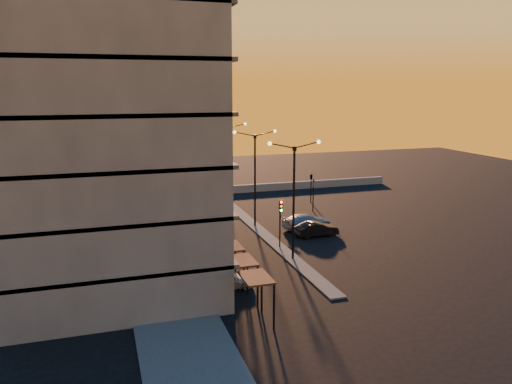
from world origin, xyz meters
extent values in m
plane|color=black|center=(0.00, 0.00, 0.00)|extent=(120.00, 120.00, 0.00)
cube|color=#535350|center=(-10.50, 4.00, 0.06)|extent=(5.00, 40.00, 0.12)
cube|color=#535350|center=(0.00, 10.00, 0.06)|extent=(1.20, 36.00, 0.12)
cube|color=gray|center=(2.00, 26.00, 0.50)|extent=(44.00, 0.50, 1.00)
cylinder|color=#67625B|center=(-14.00, 2.00, 12.50)|extent=(14.00, 14.00, 25.00)
cube|color=#67625B|center=(-14.00, -3.00, 12.50)|extent=(14.00, 10.00, 25.00)
cylinder|color=black|center=(-14.00, 2.00, 1.60)|extent=(14.16, 14.16, 2.40)
cube|color=black|center=(-6.80, -2.00, 3.60)|extent=(0.15, 3.20, 1.20)
cylinder|color=black|center=(0.00, 0.00, 4.50)|extent=(0.18, 0.18, 9.00)
cube|color=black|center=(0.00, 0.00, 8.90)|extent=(0.25, 0.25, 0.35)
sphere|color=#FFE5B2|center=(-2.00, 0.00, 9.35)|extent=(0.32, 0.32, 0.32)
sphere|color=#FFE5B2|center=(2.00, 0.00, 9.35)|extent=(0.32, 0.32, 0.32)
cylinder|color=black|center=(0.00, 10.00, 4.50)|extent=(0.18, 0.18, 9.00)
cube|color=black|center=(0.00, 10.00, 8.90)|extent=(0.25, 0.25, 0.35)
sphere|color=#FFE5B2|center=(-2.00, 10.00, 9.35)|extent=(0.32, 0.32, 0.32)
sphere|color=#FFE5B2|center=(2.00, 10.00, 9.35)|extent=(0.32, 0.32, 0.32)
cylinder|color=black|center=(0.00, 20.00, 4.50)|extent=(0.18, 0.18, 9.00)
cube|color=black|center=(0.00, 20.00, 8.90)|extent=(0.25, 0.25, 0.35)
sphere|color=#FFE5B2|center=(-2.00, 20.00, 9.35)|extent=(0.32, 0.32, 0.32)
sphere|color=#FFE5B2|center=(2.00, 20.00, 9.35)|extent=(0.32, 0.32, 0.32)
cylinder|color=black|center=(0.00, 3.00, 1.60)|extent=(0.12, 0.12, 3.20)
cube|color=black|center=(0.00, 2.82, 3.75)|extent=(0.28, 0.16, 1.00)
sphere|color=#FF0C05|center=(0.00, 2.72, 4.10)|extent=(0.20, 0.20, 0.20)
sphere|color=orange|center=(0.00, 2.72, 3.75)|extent=(0.20, 0.20, 0.20)
sphere|color=#0CFF26|center=(0.00, 2.72, 3.40)|extent=(0.20, 0.20, 0.20)
cylinder|color=black|center=(8.00, 14.00, 1.40)|extent=(0.12, 0.12, 2.80)
imported|color=black|center=(8.00, 14.00, 3.20)|extent=(0.13, 0.16, 0.80)
cylinder|color=black|center=(9.50, 18.00, 1.40)|extent=(0.12, 0.12, 2.80)
imported|color=black|center=(9.50, 18.00, 3.20)|extent=(0.42, 1.99, 0.80)
imported|color=#ADB2B5|center=(-6.50, -4.05, 0.66)|extent=(3.90, 1.67, 1.31)
imported|color=black|center=(4.46, 5.31, 0.67)|extent=(4.10, 1.55, 1.34)
imported|color=#A1A3A9|center=(4.57, 7.82, 0.73)|extent=(5.22, 2.67, 1.45)
camera|label=1|loc=(-14.28, -35.14, 13.51)|focal=35.00mm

